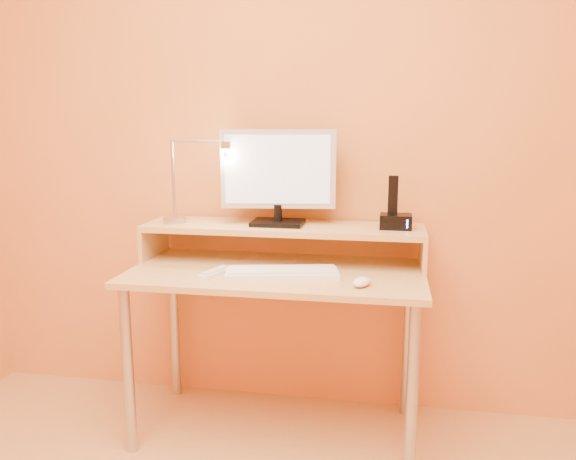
% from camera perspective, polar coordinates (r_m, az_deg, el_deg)
% --- Properties ---
extents(wall_back, '(3.00, 0.04, 2.50)m').
position_cam_1_polar(wall_back, '(2.55, 0.17, 9.42)').
color(wall_back, '#E57C46').
rests_on(wall_back, floor).
extents(desk_leg_fl, '(0.04, 0.04, 0.69)m').
position_cam_1_polar(desk_leg_fl, '(2.38, -15.85, -13.54)').
color(desk_leg_fl, '#ADADB4').
rests_on(desk_leg_fl, floor).
extents(desk_leg_fr, '(0.04, 0.04, 0.69)m').
position_cam_1_polar(desk_leg_fr, '(2.17, 12.44, -15.88)').
color(desk_leg_fr, '#ADADB4').
rests_on(desk_leg_fr, floor).
extents(desk_leg_bl, '(0.04, 0.04, 0.69)m').
position_cam_1_polar(desk_leg_bl, '(2.81, -11.39, -9.51)').
color(desk_leg_bl, '#ADADB4').
rests_on(desk_leg_bl, floor).
extents(desk_leg_br, '(0.04, 0.04, 0.69)m').
position_cam_1_polar(desk_leg_br, '(2.63, 12.00, -10.96)').
color(desk_leg_br, '#ADADB4').
rests_on(desk_leg_br, floor).
extents(desk_lower, '(1.20, 0.60, 0.02)m').
position_cam_1_polar(desk_lower, '(2.32, -1.19, -4.36)').
color(desk_lower, tan).
rests_on(desk_lower, floor).
extents(shelf_riser_left, '(0.02, 0.30, 0.14)m').
position_cam_1_polar(shelf_riser_left, '(2.61, -13.39, -1.08)').
color(shelf_riser_left, tan).
rests_on(shelf_riser_left, desk_lower).
extents(shelf_riser_right, '(0.02, 0.30, 0.14)m').
position_cam_1_polar(shelf_riser_right, '(2.40, 13.48, -2.11)').
color(shelf_riser_right, tan).
rests_on(shelf_riser_right, desk_lower).
extents(desk_shelf, '(1.20, 0.30, 0.02)m').
position_cam_1_polar(desk_shelf, '(2.42, -0.52, 0.23)').
color(desk_shelf, tan).
rests_on(desk_shelf, desk_lower).
extents(monitor_foot, '(0.22, 0.16, 0.02)m').
position_cam_1_polar(monitor_foot, '(2.42, -1.02, 0.74)').
color(monitor_foot, black).
rests_on(monitor_foot, desk_shelf).
extents(monitor_neck, '(0.04, 0.04, 0.07)m').
position_cam_1_polar(monitor_neck, '(2.41, -1.03, 1.77)').
color(monitor_neck, black).
rests_on(monitor_neck, monitor_foot).
extents(monitor_panel, '(0.49, 0.10, 0.33)m').
position_cam_1_polar(monitor_panel, '(2.40, -1.00, 6.17)').
color(monitor_panel, '#BBBBBF').
rests_on(monitor_panel, monitor_neck).
extents(monitor_back, '(0.44, 0.07, 0.28)m').
position_cam_1_polar(monitor_back, '(2.42, -0.89, 6.21)').
color(monitor_back, black).
rests_on(monitor_back, monitor_panel).
extents(monitor_screen, '(0.44, 0.06, 0.29)m').
position_cam_1_polar(monitor_screen, '(2.38, -1.08, 6.13)').
color(monitor_screen, '#D3E1FB').
rests_on(monitor_screen, monitor_panel).
extents(lamp_base, '(0.10, 0.10, 0.02)m').
position_cam_1_polar(lamp_base, '(2.52, -11.36, 1.01)').
color(lamp_base, '#ADADB4').
rests_on(lamp_base, desk_shelf).
extents(lamp_post, '(0.01, 0.01, 0.33)m').
position_cam_1_polar(lamp_post, '(2.49, -11.51, 5.02)').
color(lamp_post, '#ADADB4').
rests_on(lamp_post, lamp_base).
extents(lamp_arm, '(0.24, 0.01, 0.01)m').
position_cam_1_polar(lamp_arm, '(2.44, -9.01, 8.87)').
color(lamp_arm, '#ADADB4').
rests_on(lamp_arm, lamp_post).
extents(lamp_head, '(0.04, 0.04, 0.03)m').
position_cam_1_polar(lamp_head, '(2.41, -6.26, 8.55)').
color(lamp_head, '#ADADB4').
rests_on(lamp_head, lamp_arm).
extents(lamp_bulb, '(0.03, 0.03, 0.00)m').
position_cam_1_polar(lamp_bulb, '(2.41, -6.26, 8.17)').
color(lamp_bulb, '#FFEAC6').
rests_on(lamp_bulb, lamp_head).
extents(phone_dock, '(0.13, 0.10, 0.06)m').
position_cam_1_polar(phone_dock, '(2.38, 10.84, 0.85)').
color(phone_dock, black).
rests_on(phone_dock, desk_shelf).
extents(phone_handset, '(0.04, 0.03, 0.16)m').
position_cam_1_polar(phone_handset, '(2.36, 10.57, 3.50)').
color(phone_handset, black).
rests_on(phone_handset, phone_dock).
extents(phone_led, '(0.01, 0.00, 0.04)m').
position_cam_1_polar(phone_led, '(2.33, 11.96, 0.60)').
color(phone_led, '#2066FF').
rests_on(phone_led, phone_dock).
extents(keyboard, '(0.46, 0.23, 0.02)m').
position_cam_1_polar(keyboard, '(2.22, -0.59, -4.44)').
color(keyboard, white).
rests_on(keyboard, desk_lower).
extents(mouse, '(0.09, 0.12, 0.03)m').
position_cam_1_polar(mouse, '(2.10, 7.44, -5.20)').
color(mouse, white).
rests_on(mouse, desk_lower).
extents(remote_control, '(0.10, 0.18, 0.02)m').
position_cam_1_polar(remote_control, '(2.25, -7.35, -4.33)').
color(remote_control, white).
rests_on(remote_control, desk_lower).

